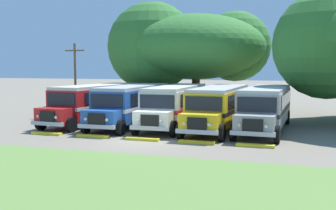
% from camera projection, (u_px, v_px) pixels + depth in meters
% --- Properties ---
extents(ground_plane, '(220.00, 220.00, 0.00)m').
position_uv_depth(ground_plane, '(141.00, 141.00, 22.98)').
color(ground_plane, slate).
extents(foreground_grass_strip, '(80.00, 10.46, 0.01)m').
position_uv_depth(foreground_grass_strip, '(54.00, 181.00, 14.80)').
color(foreground_grass_strip, olive).
rests_on(foreground_grass_strip, ground_plane).
extents(parked_bus_slot_0, '(3.42, 10.95, 2.82)m').
position_uv_depth(parked_bus_slot_0, '(97.00, 101.00, 30.76)').
color(parked_bus_slot_0, red).
rests_on(parked_bus_slot_0, ground_plane).
extents(parked_bus_slot_1, '(2.76, 10.85, 2.82)m').
position_uv_depth(parked_bus_slot_1, '(133.00, 103.00, 29.62)').
color(parked_bus_slot_1, '#23519E').
rests_on(parked_bus_slot_1, ground_plane).
extents(parked_bus_slot_2, '(2.94, 10.87, 2.82)m').
position_uv_depth(parked_bus_slot_2, '(175.00, 103.00, 29.03)').
color(parked_bus_slot_2, silver).
rests_on(parked_bus_slot_2, ground_plane).
extents(parked_bus_slot_3, '(2.92, 10.87, 2.82)m').
position_uv_depth(parked_bus_slot_3, '(219.00, 105.00, 27.57)').
color(parked_bus_slot_3, yellow).
rests_on(parked_bus_slot_3, ground_plane).
extents(parked_bus_slot_4, '(3.05, 10.89, 2.82)m').
position_uv_depth(parked_bus_slot_4, '(266.00, 106.00, 26.94)').
color(parked_bus_slot_4, '#9E9993').
rests_on(parked_bus_slot_4, ground_plane).
extents(curb_wheelstop_0, '(2.00, 0.36, 0.15)m').
position_uv_depth(curb_wheelstop_0, '(47.00, 134.00, 25.03)').
color(curb_wheelstop_0, yellow).
rests_on(curb_wheelstop_0, ground_plane).
extents(curb_wheelstop_1, '(2.00, 0.36, 0.15)m').
position_uv_depth(curb_wheelstop_1, '(92.00, 136.00, 24.07)').
color(curb_wheelstop_1, yellow).
rests_on(curb_wheelstop_1, ground_plane).
extents(curb_wheelstop_2, '(2.00, 0.36, 0.15)m').
position_uv_depth(curb_wheelstop_2, '(142.00, 139.00, 23.10)').
color(curb_wheelstop_2, yellow).
rests_on(curb_wheelstop_2, ground_plane).
extents(curb_wheelstop_3, '(2.00, 0.36, 0.15)m').
position_uv_depth(curb_wheelstop_3, '(196.00, 142.00, 22.14)').
color(curb_wheelstop_3, yellow).
rests_on(curb_wheelstop_3, ground_plane).
extents(curb_wheelstop_4, '(2.00, 0.36, 0.15)m').
position_uv_depth(curb_wheelstop_4, '(255.00, 146.00, 21.18)').
color(curb_wheelstop_4, yellow).
rests_on(curb_wheelstop_4, ground_plane).
extents(broad_shade_tree, '(14.91, 13.44, 10.26)m').
position_uv_depth(broad_shade_tree, '(190.00, 47.00, 38.52)').
color(broad_shade_tree, brown).
rests_on(broad_shade_tree, ground_plane).
extents(utility_pole, '(1.80, 0.20, 6.15)m').
position_uv_depth(utility_pole, '(75.00, 77.00, 34.37)').
color(utility_pole, brown).
rests_on(utility_pole, ground_plane).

